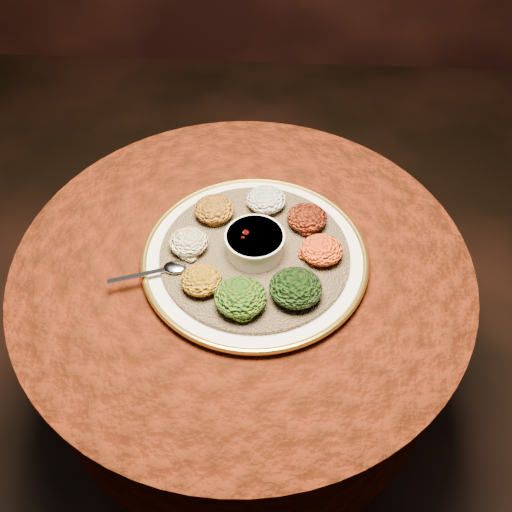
{
  "coord_description": "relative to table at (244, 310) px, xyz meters",
  "views": [
    {
      "loc": [
        0.07,
        -0.76,
        1.65
      ],
      "look_at": [
        0.03,
        -0.01,
        0.76
      ],
      "focal_mm": 40.0,
      "sensor_mm": 36.0,
      "label": 1
    }
  ],
  "objects": [
    {
      "name": "portion_tikil",
      "position": [
        0.16,
        -0.0,
        0.23
      ],
      "size": [
        0.09,
        0.08,
        0.04
      ],
      "primitive_type": "ellipsoid",
      "color": "#B7640F",
      "rests_on": "injera"
    },
    {
      "name": "table",
      "position": [
        0.0,
        0.0,
        0.0
      ],
      "size": [
        0.96,
        0.96,
        0.73
      ],
      "color": "black",
      "rests_on": "ground"
    },
    {
      "name": "portion_mixveg",
      "position": [
        0.01,
        -0.13,
        0.23
      ],
      "size": [
        0.1,
        0.09,
        0.05
      ],
      "primitive_type": "ellipsoid",
      "color": "#942D09",
      "rests_on": "injera"
    },
    {
      "name": "portion_shiro",
      "position": [
        -0.07,
        0.1,
        0.23
      ],
      "size": [
        0.09,
        0.08,
        0.04
      ],
      "primitive_type": "ellipsoid",
      "color": "#9D5512",
      "rests_on": "injera"
    },
    {
      "name": "portion_kik",
      "position": [
        -0.07,
        -0.09,
        0.23
      ],
      "size": [
        0.08,
        0.08,
        0.04
      ],
      "primitive_type": "ellipsoid",
      "color": "#9C560D",
      "rests_on": "injera"
    },
    {
      "name": "spoon",
      "position": [
        -0.14,
        -0.06,
        0.21
      ],
      "size": [
        0.15,
        0.07,
        0.01
      ],
      "rotation": [
        0.0,
        0.0,
        -2.81
      ],
      "color": "silver",
      "rests_on": "injera"
    },
    {
      "name": "portion_kitfo",
      "position": [
        0.13,
        0.09,
        0.23
      ],
      "size": [
        0.09,
        0.08,
        0.04
      ],
      "primitive_type": "ellipsoid",
      "color": "black",
      "rests_on": "injera"
    },
    {
      "name": "portion_ayib",
      "position": [
        0.04,
        0.14,
        0.23
      ],
      "size": [
        0.09,
        0.08,
        0.04
      ],
      "primitive_type": "ellipsoid",
      "color": "beige",
      "rests_on": "injera"
    },
    {
      "name": "stew_bowl",
      "position": [
        0.03,
        0.0,
        0.24
      ],
      "size": [
        0.12,
        0.12,
        0.05
      ],
      "color": "silver",
      "rests_on": "injera"
    },
    {
      "name": "injera",
      "position": [
        0.03,
        0.0,
        0.2
      ],
      "size": [
        0.43,
        0.43,
        0.01
      ],
      "primitive_type": "cylinder",
      "rotation": [
        0.0,
        0.0,
        -0.11
      ],
      "color": "olive",
      "rests_on": "platter"
    },
    {
      "name": "portion_gomen",
      "position": [
        0.11,
        -0.1,
        0.23
      ],
      "size": [
        0.1,
        0.1,
        0.05
      ],
      "primitive_type": "ellipsoid",
      "color": "black",
      "rests_on": "injera"
    },
    {
      "name": "portion_timatim",
      "position": [
        -0.11,
        0.0,
        0.23
      ],
      "size": [
        0.08,
        0.08,
        0.04
      ],
      "primitive_type": "ellipsoid",
      "color": "maroon",
      "rests_on": "injera"
    },
    {
      "name": "platter",
      "position": [
        0.03,
        0.0,
        0.19
      ],
      "size": [
        0.47,
        0.47,
        0.02
      ],
      "rotation": [
        0.0,
        0.0,
        0.04
      ],
      "color": "silver",
      "rests_on": "table"
    }
  ]
}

